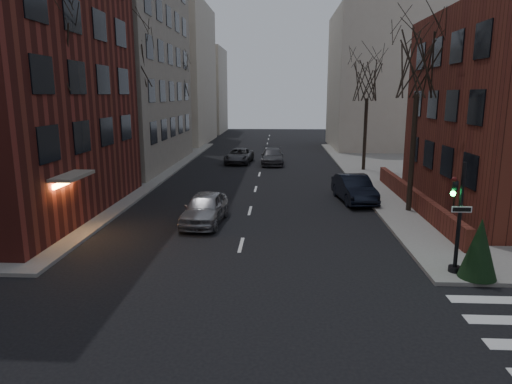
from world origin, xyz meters
TOP-DOWN VIEW (x-y plane):
  - building_left_tan at (-17.00, 34.00)m, footprint 18.00×18.00m
  - low_wall_right at (9.30, 19.00)m, footprint 0.35×16.00m
  - building_distant_la at (-15.00, 55.00)m, footprint 14.00×16.00m
  - building_distant_ra at (15.00, 50.00)m, footprint 14.00×14.00m
  - building_distant_lb at (-13.00, 72.00)m, footprint 10.00×12.00m
  - traffic_signal at (7.94, 8.99)m, footprint 0.76×0.44m
  - tree_left_a at (-8.80, 14.00)m, footprint 4.18×4.18m
  - tree_left_b at (-8.80, 26.00)m, footprint 4.40×4.40m
  - tree_left_c at (-8.80, 40.00)m, footprint 3.96×3.96m
  - tree_right_a at (8.80, 18.00)m, footprint 3.96×3.96m
  - tree_right_b at (8.80, 32.00)m, footprint 3.74×3.74m
  - streetlamp_near at (-8.20, 22.00)m, footprint 0.36×0.36m
  - streetlamp_far at (-8.20, 42.00)m, footprint 0.36×0.36m
  - parked_sedan at (6.20, 20.61)m, footprint 2.32×5.07m
  - car_lane_silver at (-2.11, 15.34)m, footprint 2.18×4.74m
  - car_lane_gray at (0.96, 35.49)m, footprint 2.14×5.08m
  - car_lane_far at (-2.21, 36.13)m, footprint 2.68×5.14m
  - sandwich_board at (9.53, 12.66)m, footprint 0.42×0.56m
  - evergreen_shrub at (8.58, 8.50)m, footprint 1.46×1.46m

SIDE VIEW (x-z plane):
  - sandwich_board at x=9.53m, z-range 0.15..1.01m
  - low_wall_right at x=9.30m, z-range 0.15..1.15m
  - car_lane_far at x=-2.21m, z-range 0.00..1.38m
  - car_lane_gray at x=0.96m, z-range 0.00..1.46m
  - car_lane_silver at x=-2.11m, z-range 0.00..1.57m
  - parked_sedan at x=6.20m, z-range 0.00..1.61m
  - evergreen_shrub at x=8.58m, z-range 0.15..2.29m
  - traffic_signal at x=7.94m, z-range -0.09..3.91m
  - streetlamp_near at x=-8.20m, z-range 1.10..7.38m
  - streetlamp_far at x=-8.20m, z-range 1.10..7.38m
  - building_distant_lb at x=-13.00m, z-range 0.00..14.00m
  - tree_right_b at x=8.80m, z-range 3.00..12.18m
  - building_distant_ra at x=15.00m, z-range 0.00..16.00m
  - tree_left_c at x=-8.80m, z-range 3.17..12.89m
  - tree_right_a at x=8.80m, z-range 3.17..12.89m
  - tree_left_a at x=-8.80m, z-range 3.34..13.60m
  - tree_left_b at x=-8.80m, z-range 3.51..14.31m
  - building_distant_la at x=-15.00m, z-range 0.00..18.00m
  - building_left_tan at x=-17.00m, z-range 0.00..28.00m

